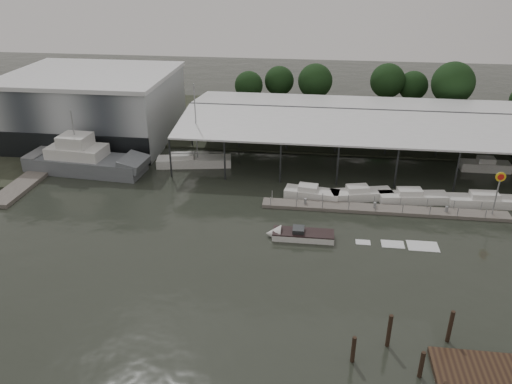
# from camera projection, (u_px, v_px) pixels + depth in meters

# --- Properties ---
(ground) EXTENTS (200.00, 200.00, 0.00)m
(ground) POSITION_uv_depth(u_px,v_px,m) (242.00, 248.00, 50.43)
(ground) COLOR #242821
(ground) RESTS_ON ground
(land_strip_far) EXTENTS (140.00, 30.00, 0.30)m
(land_strip_far) POSITION_uv_depth(u_px,v_px,m) (278.00, 121.00, 87.93)
(land_strip_far) COLOR #33382A
(land_strip_far) RESTS_ON ground
(land_strip_west) EXTENTS (20.00, 40.00, 0.30)m
(land_strip_west) POSITION_uv_depth(u_px,v_px,m) (29.00, 134.00, 81.76)
(land_strip_west) COLOR #33382A
(land_strip_west) RESTS_ON ground
(storage_warehouse) EXTENTS (24.50, 20.50, 10.50)m
(storage_warehouse) POSITION_uv_depth(u_px,v_px,m) (94.00, 106.00, 78.09)
(storage_warehouse) COLOR #A4ABAF
(storage_warehouse) RESTS_ON ground
(covered_boat_shed) EXTENTS (58.24, 24.00, 6.96)m
(covered_boat_shed) POSITION_uv_depth(u_px,v_px,m) (389.00, 115.00, 70.87)
(covered_boat_shed) COLOR silver
(covered_boat_shed) RESTS_ON ground
(trawler_dock) EXTENTS (3.00, 18.00, 0.50)m
(trawler_dock) POSITION_uv_depth(u_px,v_px,m) (35.00, 175.00, 66.25)
(trawler_dock) COLOR slate
(trawler_dock) RESTS_ON ground
(floating_dock) EXTENTS (28.00, 2.00, 1.40)m
(floating_dock) POSITION_uv_depth(u_px,v_px,m) (383.00, 209.00, 57.58)
(floating_dock) COLOR slate
(floating_dock) RESTS_ON ground
(shell_fuel_sign) EXTENTS (1.10, 0.18, 5.55)m
(shell_fuel_sign) POSITION_uv_depth(u_px,v_px,m) (499.00, 186.00, 54.60)
(shell_fuel_sign) COLOR gray
(shell_fuel_sign) RESTS_ON ground
(grey_trawler) EXTENTS (16.95, 6.17, 8.84)m
(grey_trawler) POSITION_uv_depth(u_px,v_px,m) (86.00, 161.00, 67.41)
(grey_trawler) COLOR slate
(grey_trawler) RESTS_ON ground
(white_sailboat) EXTENTS (10.56, 4.34, 11.76)m
(white_sailboat) POSITION_uv_depth(u_px,v_px,m) (193.00, 161.00, 69.69)
(white_sailboat) COLOR white
(white_sailboat) RESTS_ON ground
(speedboat_underway) EXTENTS (18.05, 2.50, 2.00)m
(speedboat_underway) POSITION_uv_depth(u_px,v_px,m) (297.00, 235.00, 52.03)
(speedboat_underway) COLOR white
(speedboat_underway) RESTS_ON ground
(moored_cruiser_0) EXTENTS (6.80, 3.09, 1.70)m
(moored_cruiser_0) POSITION_uv_depth(u_px,v_px,m) (311.00, 193.00, 60.56)
(moored_cruiser_0) COLOR white
(moored_cruiser_0) RESTS_ON ground
(moored_cruiser_1) EXTENTS (7.72, 3.93, 1.70)m
(moored_cruiser_1) POSITION_uv_depth(u_px,v_px,m) (361.00, 194.00, 60.35)
(moored_cruiser_1) COLOR white
(moored_cruiser_1) RESTS_ON ground
(moored_cruiser_2) EXTENTS (8.29, 3.22, 1.70)m
(moored_cruiser_2) POSITION_uv_depth(u_px,v_px,m) (413.00, 197.00, 59.59)
(moored_cruiser_2) COLOR white
(moored_cruiser_2) RESTS_ON ground
(moored_cruiser_3) EXTENTS (9.19, 2.65, 1.70)m
(moored_cruiser_3) POSITION_uv_depth(u_px,v_px,m) (487.00, 201.00, 58.70)
(moored_cruiser_3) COLOR white
(moored_cruiser_3) RESTS_ON ground
(mooring_pilings) EXTENTS (7.68, 8.11, 3.50)m
(mooring_pilings) POSITION_uv_depth(u_px,v_px,m) (411.00, 362.00, 35.10)
(mooring_pilings) COLOR #34241A
(mooring_pilings) RESTS_ON ground
(horizon_tree_line) EXTENTS (67.24, 11.45, 10.71)m
(horizon_tree_line) POSITION_uv_depth(u_px,v_px,m) (406.00, 85.00, 87.96)
(horizon_tree_line) COLOR #2F2015
(horizon_tree_line) RESTS_ON ground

